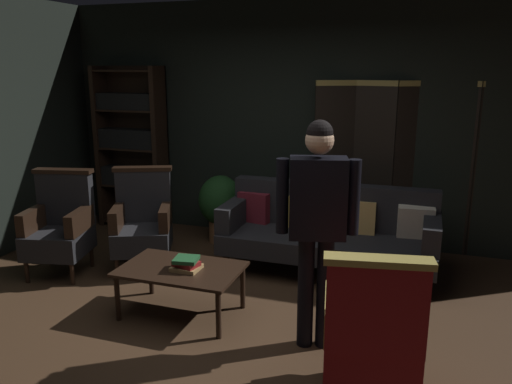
% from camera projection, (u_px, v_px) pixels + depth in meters
% --- Properties ---
extents(ground_plane, '(10.00, 10.00, 0.00)m').
position_uv_depth(ground_plane, '(224.00, 330.00, 4.10)').
color(ground_plane, '#3D2819').
extents(back_wall, '(7.20, 0.10, 2.80)m').
position_uv_depth(back_wall, '(301.00, 123.00, 6.01)').
color(back_wall, black).
rests_on(back_wall, ground_plane).
extents(folding_screen, '(2.12, 0.49, 1.90)m').
position_uv_depth(folding_screen, '(412.00, 165.00, 5.66)').
color(folding_screen, black).
rests_on(folding_screen, ground_plane).
extents(bookshelf, '(0.90, 0.32, 2.05)m').
position_uv_depth(bookshelf, '(132.00, 145.00, 6.52)').
color(bookshelf, black).
rests_on(bookshelf, ground_plane).
extents(velvet_couch, '(2.12, 0.78, 0.88)m').
position_uv_depth(velvet_couch, '(329.00, 229.00, 5.15)').
color(velvet_couch, black).
rests_on(velvet_couch, ground_plane).
extents(coffee_table, '(1.00, 0.64, 0.42)m').
position_uv_depth(coffee_table, '(181.00, 273.00, 4.27)').
color(coffee_table, black).
rests_on(coffee_table, ground_plane).
extents(armchair_gilt_accent, '(0.67, 0.67, 1.04)m').
position_uv_depth(armchair_gilt_accent, '(371.00, 333.00, 3.09)').
color(armchair_gilt_accent, tan).
rests_on(armchair_gilt_accent, ground_plane).
extents(armchair_wing_left, '(0.70, 0.69, 1.04)m').
position_uv_depth(armchair_wing_left, '(60.00, 226.00, 5.14)').
color(armchair_wing_left, black).
rests_on(armchair_wing_left, ground_plane).
extents(armchair_wing_right, '(0.76, 0.76, 1.04)m').
position_uv_depth(armchair_wing_right, '(143.00, 222.00, 5.25)').
color(armchair_wing_right, black).
rests_on(armchair_wing_right, ground_plane).
extents(standing_figure, '(0.57, 0.31, 1.70)m').
position_uv_depth(standing_figure, '(317.00, 215.00, 3.64)').
color(standing_figure, black).
rests_on(standing_figure, ground_plane).
extents(potted_plant, '(0.51, 0.51, 0.81)m').
position_uv_depth(potted_plant, '(220.00, 204.00, 6.04)').
color(potted_plant, brown).
rests_on(potted_plant, ground_plane).
extents(book_tan_leather, '(0.23, 0.20, 0.03)m').
position_uv_depth(book_tan_leather, '(186.00, 268.00, 4.22)').
color(book_tan_leather, '#9E7A47').
rests_on(book_tan_leather, coffee_table).
extents(book_red_leather, '(0.23, 0.19, 0.04)m').
position_uv_depth(book_red_leather, '(186.00, 264.00, 4.21)').
color(book_red_leather, maroon).
rests_on(book_red_leather, book_tan_leather).
extents(book_green_cloth, '(0.22, 0.21, 0.03)m').
position_uv_depth(book_green_cloth, '(186.00, 260.00, 4.20)').
color(book_green_cloth, '#1E4C28').
rests_on(book_green_cloth, book_red_leather).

